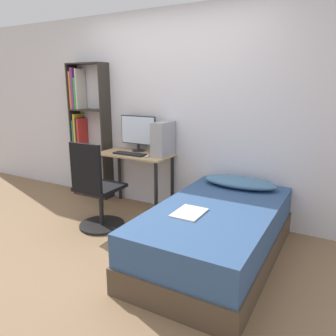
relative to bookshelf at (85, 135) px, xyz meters
The scene contains 12 objects.
ground_plane 2.15m from the bookshelf, 44.43° to the right, with size 14.00×14.00×0.00m, color #846647.
wall_back 1.45m from the bookshelf, ahead, with size 8.00×0.05×2.50m.
desk 1.04m from the bookshelf, ahead, with size 0.96×0.51×0.75m.
bookshelf is the anchor object (origin of this frame).
office_chair 1.38m from the bookshelf, 42.30° to the right, with size 0.52×0.52×1.01m.
bed 2.60m from the bookshelf, 19.51° to the right, with size 1.05×1.90×0.52m.
pillow 2.40m from the bookshelf, ahead, with size 0.80×0.36×0.11m.
magazine 2.50m from the bookshelf, 26.36° to the right, with size 0.24×0.32×0.01m.
monitor 0.94m from the bookshelf, ahead, with size 0.53×0.18×0.46m.
keyboard 1.01m from the bookshelf, 14.04° to the right, with size 0.43×0.14×0.02m.
pc_tower 1.37m from the bookshelf, ahead, with size 0.17×0.34×0.42m.
mouse 1.27m from the bookshelf, 11.10° to the right, with size 0.06×0.09×0.02m.
Camera 1 is at (1.96, -2.15, 1.61)m, focal length 35.00 mm.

